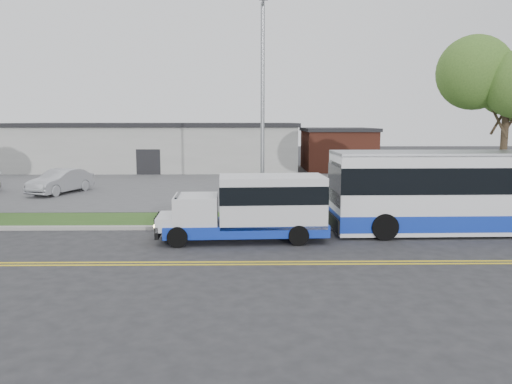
{
  "coord_description": "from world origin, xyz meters",
  "views": [
    {
      "loc": [
        2.39,
        -19.58,
        4.56
      ],
      "look_at": [
        2.69,
        1.05,
        1.6
      ],
      "focal_mm": 35.0,
      "sensor_mm": 36.0,
      "label": 1
    }
  ],
  "objects_px": {
    "tree_east": "(508,83)",
    "streetlight_near": "(263,105)",
    "parked_car_a": "(61,181)",
    "transit_bus": "(478,192)",
    "shuttle_bus": "(255,206)"
  },
  "relations": [
    {
      "from": "streetlight_near",
      "to": "parked_car_a",
      "type": "height_order",
      "value": "streetlight_near"
    },
    {
      "from": "transit_bus",
      "to": "streetlight_near",
      "type": "bearing_deg",
      "value": 164.51
    },
    {
      "from": "streetlight_near",
      "to": "transit_bus",
      "type": "xyz_separation_m",
      "value": [
        8.78,
        -2.26,
        -3.55
      ]
    },
    {
      "from": "streetlight_near",
      "to": "transit_bus",
      "type": "height_order",
      "value": "streetlight_near"
    },
    {
      "from": "streetlight_near",
      "to": "parked_car_a",
      "type": "xyz_separation_m",
      "value": [
        -12.25,
        8.42,
        -4.39
      ]
    },
    {
      "from": "streetlight_near",
      "to": "parked_car_a",
      "type": "bearing_deg",
      "value": 145.51
    },
    {
      "from": "tree_east",
      "to": "parked_car_a",
      "type": "relative_size",
      "value": 1.84
    },
    {
      "from": "tree_east",
      "to": "transit_bus",
      "type": "relative_size",
      "value": 0.69
    },
    {
      "from": "transit_bus",
      "to": "parked_car_a",
      "type": "relative_size",
      "value": 2.65
    },
    {
      "from": "tree_east",
      "to": "streetlight_near",
      "type": "height_order",
      "value": "streetlight_near"
    },
    {
      "from": "streetlight_near",
      "to": "shuttle_bus",
      "type": "relative_size",
      "value": 1.44
    },
    {
      "from": "streetlight_near",
      "to": "shuttle_bus",
      "type": "distance_m",
      "value": 5.28
    },
    {
      "from": "transit_bus",
      "to": "parked_car_a",
      "type": "xyz_separation_m",
      "value": [
        -21.03,
        10.68,
        -0.83
      ]
    },
    {
      "from": "shuttle_bus",
      "to": "transit_bus",
      "type": "relative_size",
      "value": 0.55
    },
    {
      "from": "tree_east",
      "to": "streetlight_near",
      "type": "xyz_separation_m",
      "value": [
        -11.0,
        -0.27,
        -0.97
      ]
    }
  ]
}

